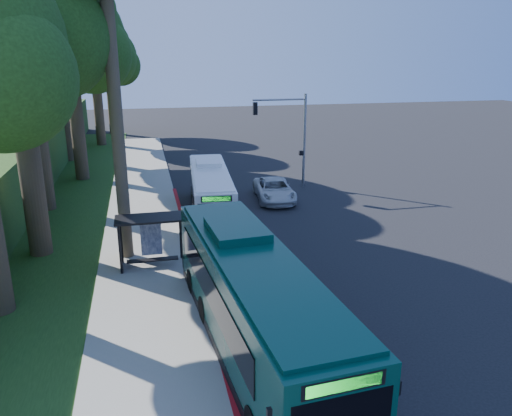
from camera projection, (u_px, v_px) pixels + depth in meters
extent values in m
plane|color=black|center=(277.00, 235.00, 28.21)|extent=(140.00, 140.00, 0.00)
cube|color=gray|center=(146.00, 245.00, 26.63)|extent=(4.50, 70.00, 0.12)
cube|color=maroon|center=(197.00, 271.00, 23.40)|extent=(0.25, 30.00, 0.13)
cube|color=#234719|center=(48.00, 223.00, 30.06)|extent=(8.00, 70.00, 0.06)
cube|color=black|center=(150.00, 218.00, 23.17)|extent=(3.20, 1.50, 0.10)
cube|color=black|center=(120.00, 247.00, 23.25)|extent=(0.06, 1.30, 2.20)
cube|color=navy|center=(151.00, 238.00, 24.20)|extent=(1.00, 0.12, 1.70)
cube|color=black|center=(153.00, 260.00, 23.69)|extent=(2.40, 0.40, 0.06)
cube|color=black|center=(121.00, 242.00, 23.82)|extent=(0.08, 0.08, 2.40)
cube|color=black|center=(180.00, 238.00, 24.42)|extent=(0.08, 0.08, 2.40)
cube|color=black|center=(121.00, 252.00, 22.70)|extent=(0.08, 0.08, 2.40)
cube|color=black|center=(183.00, 246.00, 23.30)|extent=(0.08, 0.08, 2.40)
cylinder|color=gray|center=(190.00, 251.00, 21.95)|extent=(0.06, 0.06, 3.00)
cube|color=white|center=(188.00, 221.00, 21.54)|extent=(0.35, 0.04, 0.55)
cylinder|color=gray|center=(304.00, 141.00, 37.49)|extent=(0.20, 0.20, 7.00)
cylinder|color=gray|center=(279.00, 100.00, 36.14)|extent=(4.00, 0.14, 0.14)
cube|color=black|center=(255.00, 109.00, 35.93)|extent=(0.30, 0.30, 0.90)
cube|color=black|center=(301.00, 153.00, 37.71)|extent=(0.25, 0.25, 0.35)
cylinder|color=#4C3F2D|center=(117.00, 128.00, 23.12)|extent=(0.60, 0.60, 13.00)
cylinder|color=#382B1E|center=(28.00, 153.00, 23.96)|extent=(1.10, 1.10, 10.50)
sphere|color=#1E3E11|center=(8.00, 9.00, 22.04)|extent=(8.00, 8.00, 8.00)
sphere|color=#1E3E11|center=(46.00, 37.00, 21.62)|extent=(5.60, 5.60, 5.60)
cylinder|color=#382B1E|center=(35.00, 118.00, 30.98)|extent=(1.18, 1.18, 11.90)
sphere|color=#1E3E11|center=(54.00, 15.00, 28.24)|extent=(7.00, 7.00, 7.00)
cylinder|color=#382B1E|center=(77.00, 119.00, 39.06)|extent=(1.06, 1.06, 9.80)
sphere|color=#1E3E11|center=(68.00, 38.00, 37.26)|extent=(8.40, 8.40, 8.40)
sphere|color=#1E3E11|center=(91.00, 53.00, 36.78)|extent=(5.88, 5.88, 5.88)
sphere|color=#1E3E11|center=(52.00, 50.00, 38.56)|extent=(5.46, 5.46, 5.46)
cylinder|color=#382B1E|center=(63.00, 101.00, 45.86)|extent=(1.14, 1.14, 11.20)
sphere|color=#1E3E11|center=(53.00, 21.00, 43.81)|extent=(9.60, 9.60, 9.60)
sphere|color=#1E3E11|center=(76.00, 36.00, 43.26)|extent=(6.72, 6.72, 6.72)
sphere|color=#1E3E11|center=(38.00, 33.00, 45.30)|extent=(6.24, 6.24, 6.24)
cylinder|color=#382B1E|center=(98.00, 104.00, 54.15)|extent=(1.02, 1.02, 9.10)
sphere|color=#1E3E11|center=(93.00, 50.00, 52.48)|extent=(8.00, 8.00, 8.00)
sphere|color=#1E3E11|center=(109.00, 60.00, 52.02)|extent=(5.60, 5.60, 5.60)
sphere|color=#1E3E11|center=(81.00, 57.00, 53.72)|extent=(5.20, 5.20, 5.20)
cylinder|color=#382B1E|center=(111.00, 100.00, 61.91)|extent=(0.98, 0.98, 8.40)
sphere|color=#1E3E11|center=(108.00, 57.00, 60.37)|extent=(7.00, 7.00, 7.00)
sphere|color=#1E3E11|center=(120.00, 65.00, 59.98)|extent=(4.90, 4.90, 4.90)
sphere|color=#1E3E11|center=(98.00, 63.00, 61.46)|extent=(4.55, 4.55, 4.55)
sphere|color=#1E3E11|center=(0.00, 77.00, 16.43)|extent=(5.04, 5.04, 5.04)
cube|color=white|center=(211.00, 191.00, 31.16)|extent=(3.05, 10.73, 2.51)
cube|color=black|center=(211.00, 211.00, 31.55)|extent=(3.08, 10.78, 0.31)
cube|color=black|center=(210.00, 186.00, 31.51)|extent=(2.93, 8.41, 0.97)
cube|color=black|center=(217.00, 214.00, 26.15)|extent=(1.98, 0.26, 1.23)
cube|color=black|center=(206.00, 168.00, 36.03)|extent=(1.80, 0.24, 0.88)
cube|color=#19E533|center=(216.00, 199.00, 25.89)|extent=(1.46, 0.20, 0.25)
cube|color=white|center=(210.00, 171.00, 30.77)|extent=(2.83, 10.18, 0.11)
cube|color=white|center=(208.00, 163.00, 32.39)|extent=(1.74, 2.32, 0.31)
cylinder|color=black|center=(197.00, 227.00, 28.16)|extent=(0.33, 0.90, 0.88)
cylinder|color=black|center=(233.00, 225.00, 28.45)|extent=(0.33, 0.90, 0.88)
cylinder|color=black|center=(193.00, 192.00, 35.15)|extent=(0.33, 0.90, 0.88)
cylinder|color=black|center=(222.00, 191.00, 35.44)|extent=(0.33, 0.90, 0.88)
cube|color=#0A3B31|center=(254.00, 300.00, 16.74)|extent=(3.72, 13.06, 3.06)
cube|color=black|center=(254.00, 342.00, 17.22)|extent=(3.76, 13.12, 0.38)
cube|color=black|center=(250.00, 286.00, 17.14)|extent=(3.57, 10.24, 1.18)
cube|color=black|center=(212.00, 229.00, 22.46)|extent=(2.19, 0.30, 1.07)
cube|color=#19E533|center=(344.00, 384.00, 10.54)|extent=(1.78, 0.24, 0.30)
cube|color=#0A3B31|center=(254.00, 257.00, 16.27)|extent=(3.46, 12.40, 0.13)
cube|color=#0A3B31|center=(237.00, 230.00, 18.17)|extent=(2.12, 2.82, 0.38)
cylinder|color=black|center=(341.00, 406.00, 13.75)|extent=(0.40, 1.10, 1.07)
cylinder|color=black|center=(193.00, 281.00, 21.26)|extent=(0.40, 1.10, 1.07)
cylinder|color=black|center=(248.00, 274.00, 21.97)|extent=(0.40, 1.10, 1.07)
imported|color=silver|center=(274.00, 190.00, 34.67)|extent=(2.91, 5.50, 1.48)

